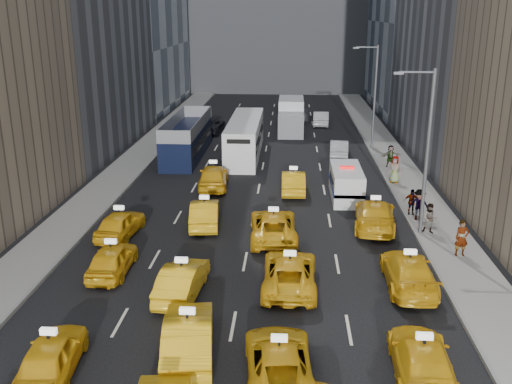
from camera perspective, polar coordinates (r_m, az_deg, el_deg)
ground at (r=21.24m, az=-2.87°, el=-16.00°), size 160.00×160.00×0.00m
sidewalk_west at (r=45.88m, az=-12.59°, el=2.53°), size 3.00×90.00×0.15m
sidewalk_east at (r=44.92m, az=14.14°, el=2.09°), size 3.00×90.00×0.15m
curb_west at (r=45.50m, az=-10.83°, el=2.54°), size 0.15×90.00×0.18m
curb_east at (r=44.66m, az=12.32°, el=2.16°), size 0.15×90.00×0.18m
streetlight_near at (r=31.15m, az=16.59°, el=4.27°), size 2.15×0.22×9.00m
streetlight_far at (r=50.51m, az=11.67°, el=9.59°), size 2.15×0.22×9.00m
taxi_4 at (r=21.09m, az=-19.77°, el=-15.13°), size 2.04×4.28×1.41m
taxi_5 at (r=20.90m, az=-6.78°, el=-14.14°), size 2.32×5.01×1.59m
taxi_6 at (r=19.75m, az=2.31°, el=-16.56°), size 2.60×4.95×1.33m
taxi_7 at (r=20.52m, az=16.27°, el=-15.82°), size 2.18×4.83×1.37m
taxi_8 at (r=27.58m, az=-14.19°, el=-6.55°), size 1.66×4.08×1.39m
taxi_9 at (r=25.00m, az=-7.39°, el=-8.70°), size 1.85×4.44×1.43m
taxi_10 at (r=25.53m, az=3.38°, el=-8.02°), size 2.39×5.09×1.41m
taxi_11 at (r=26.38m, az=15.02°, el=-7.69°), size 2.12×5.06×1.46m
taxi_12 at (r=31.86m, az=-13.43°, el=-3.11°), size 2.10×4.31×1.42m
taxi_13 at (r=32.65m, az=-5.16°, el=-2.11°), size 2.04×4.61×1.47m
taxi_14 at (r=30.67m, az=1.75°, el=-3.39°), size 2.71×5.37×1.46m
taxi_15 at (r=32.86m, az=11.79°, el=-2.21°), size 2.83×5.62×1.56m
taxi_16 at (r=39.48m, az=-4.28°, el=1.58°), size 2.28×4.95×1.64m
taxi_17 at (r=38.52m, az=3.74°, el=1.04°), size 1.63×4.48×1.47m
nypd_van at (r=37.65m, az=9.01°, el=0.83°), size 2.08×5.04×2.14m
double_decker at (r=48.28m, az=-6.89°, el=5.48°), size 3.87×11.52×3.29m
city_bus at (r=48.13m, az=-1.11°, el=5.45°), size 3.01×12.06×3.09m
box_truck at (r=57.71m, az=3.52°, el=7.57°), size 2.73×7.26×3.28m
misc_car_0 at (r=48.57m, az=8.31°, el=4.37°), size 1.80×4.33×1.39m
misc_car_1 at (r=57.75m, az=-4.59°, el=6.65°), size 2.66×5.28×1.43m
misc_car_2 at (r=64.74m, az=3.92°, el=7.97°), size 2.95×5.90×1.64m
misc_car_3 at (r=64.38m, az=-0.87°, el=7.85°), size 1.98×4.25×1.41m
misc_car_4 at (r=61.69m, az=6.52°, el=7.34°), size 1.85×4.66×1.51m
pedestrian_0 at (r=29.91m, az=19.89°, el=-4.34°), size 0.72×0.51×1.86m
pedestrian_1 at (r=32.36m, az=17.02°, el=-2.55°), size 0.91×0.65×1.68m
pedestrian_2 at (r=34.18m, az=15.98°, el=-1.23°), size 1.27×0.73×1.85m
pedestrian_3 at (r=35.10m, az=15.28°, el=-0.94°), size 0.93×0.49×1.54m
pedestrian_4 at (r=41.25m, az=13.71°, el=2.23°), size 1.05×0.81×1.91m
pedestrian_5 at (r=45.37m, az=13.30°, el=3.52°), size 1.63×0.70×1.70m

